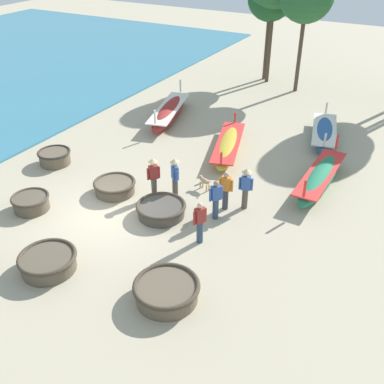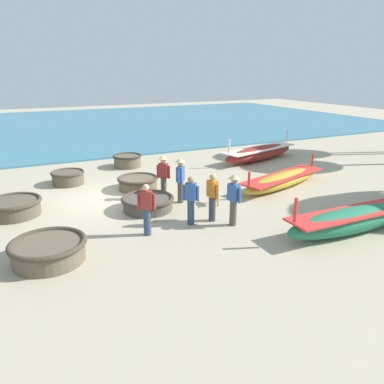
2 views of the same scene
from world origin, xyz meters
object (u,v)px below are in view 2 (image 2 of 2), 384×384
(coracle_tilted, at_px, (127,160))
(long_boat_green_hull, at_px, (352,220))
(coracle_front_left, at_px, (14,207))
(fisherman_crouching, at_px, (234,196))
(fisherman_standing_left, at_px, (147,208))
(fisherman_standing_right, at_px, (191,199))
(long_boat_blue_hull, at_px, (259,153))
(dog, at_px, (215,194))
(long_boat_white_hull, at_px, (283,180))
(coracle_front_right, at_px, (148,203))
(fisherman_hauling, at_px, (180,177))
(coracle_upturned, at_px, (68,177))
(coracle_far_right, at_px, (49,250))
(fisherman_by_coracle, at_px, (212,196))
(coracle_beside_post, at_px, (138,182))
(fisherman_with_hat, at_px, (163,174))

(coracle_tilted, distance_m, long_boat_green_hull, 11.43)
(coracle_front_left, xyz_separation_m, fisherman_crouching, (3.94, 6.16, 0.65))
(coracle_tilted, height_order, fisherman_standing_left, fisherman_standing_left)
(coracle_tilted, xyz_separation_m, fisherman_standing_right, (8.13, -0.37, 0.50))
(long_boat_blue_hull, xyz_separation_m, dog, (5.07, -5.60, -0.04))
(coracle_front_left, relative_size, long_boat_white_hull, 0.36)
(coracle_front_right, relative_size, fisherman_hauling, 1.11)
(long_boat_white_hull, relative_size, fisherman_standing_left, 3.20)
(fisherman_crouching, bearing_deg, fisherman_hauling, -167.51)
(dog, bearing_deg, coracle_tilted, -169.55)
(coracle_upturned, distance_m, fisherman_standing_left, 6.61)
(coracle_front_left, height_order, dog, coracle_front_left)
(fisherman_standing_left, relative_size, fisherman_hauling, 0.94)
(long_boat_green_hull, relative_size, fisherman_crouching, 2.89)
(coracle_tilted, height_order, long_boat_white_hull, long_boat_white_hull)
(fisherman_hauling, bearing_deg, coracle_tilted, -178.17)
(fisherman_standing_left, height_order, fisherman_crouching, fisherman_crouching)
(coracle_front_left, height_order, coracle_far_right, coracle_far_right)
(coracle_tilted, xyz_separation_m, coracle_far_right, (8.72, -4.68, -0.02))
(long_boat_white_hull, bearing_deg, coracle_upturned, -118.67)
(coracle_front_left, bearing_deg, long_boat_blue_hull, 104.24)
(fisherman_standing_right, bearing_deg, dog, 129.05)
(coracle_front_left, relative_size, dog, 2.75)
(long_boat_white_hull, height_order, fisherman_by_coracle, fisherman_by_coracle)
(fisherman_standing_left, bearing_deg, coracle_tilted, 167.26)
(coracle_front_right, relative_size, coracle_beside_post, 1.11)
(fisherman_crouching, bearing_deg, fisherman_with_hat, -164.20)
(coracle_front_left, xyz_separation_m, coracle_tilted, (-4.84, 5.37, 0.02))
(coracle_upturned, xyz_separation_m, coracle_beside_post, (2.02, 2.46, -0.02))
(coracle_beside_post, xyz_separation_m, fisherman_by_coracle, (4.32, 1.09, 0.55))
(long_boat_blue_hull, bearing_deg, coracle_upturned, -89.45)
(coracle_tilted, height_order, fisherman_by_coracle, fisherman_by_coracle)
(coracle_far_right, relative_size, fisherman_hauling, 1.16)
(long_boat_white_hull, bearing_deg, fisherman_by_coracle, -66.33)
(fisherman_standing_right, bearing_deg, coracle_upturned, -156.00)
(long_boat_white_hull, bearing_deg, coracle_front_left, -97.66)
(coracle_beside_post, xyz_separation_m, fisherman_crouching, (4.93, 1.50, 0.67))
(fisherman_standing_left, bearing_deg, fisherman_crouching, 79.63)
(long_boat_blue_hull, bearing_deg, coracle_beside_post, -74.41)
(coracle_beside_post, distance_m, coracle_far_right, 6.28)
(coracle_front_left, xyz_separation_m, fisherman_by_coracle, (3.33, 5.75, 0.53))
(fisherman_with_hat, bearing_deg, fisherman_standing_right, -3.99)
(fisherman_hauling, height_order, fisherman_crouching, same)
(coracle_beside_post, height_order, fisherman_standing_right, fisherman_standing_right)
(coracle_front_right, distance_m, long_boat_white_hull, 5.99)
(coracle_tilted, relative_size, fisherman_crouching, 0.87)
(fisherman_crouching, relative_size, fisherman_with_hat, 1.00)
(coracle_beside_post, bearing_deg, fisherman_crouching, 16.88)
(fisherman_by_coracle, distance_m, dog, 1.68)
(coracle_front_right, xyz_separation_m, long_boat_green_hull, (4.51, 4.86, 0.14))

